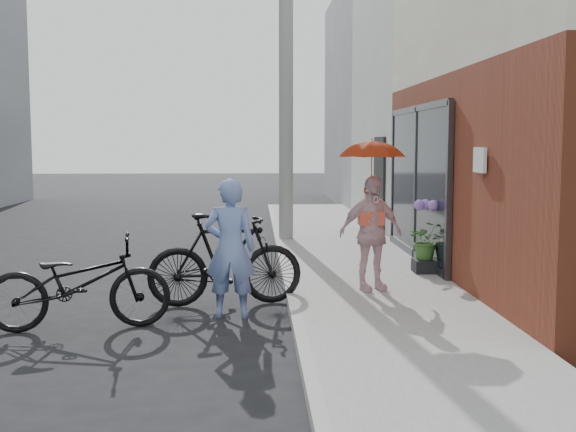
{
  "coord_description": "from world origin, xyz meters",
  "views": [
    {
      "loc": [
        0.49,
        -8.27,
        2.02
      ],
      "look_at": [
        0.9,
        0.8,
        1.1
      ],
      "focal_mm": 45.0,
      "sensor_mm": 36.0,
      "label": 1
    }
  ],
  "objects": [
    {
      "name": "bike_left",
      "position": [
        -1.42,
        -0.49,
        0.51
      ],
      "size": [
        2.04,
        0.99,
        1.03
      ],
      "primitive_type": "imported",
      "rotation": [
        0.0,
        0.0,
        1.74
      ],
      "color": "black",
      "rests_on": "ground"
    },
    {
      "name": "ground",
      "position": [
        0.0,
        0.0,
        0.0
      ],
      "size": [
        80.0,
        80.0,
        0.0
      ],
      "primitive_type": "plane",
      "color": "black",
      "rests_on": "ground"
    },
    {
      "name": "plaster_building",
      "position": [
        7.2,
        9.0,
        3.5
      ],
      "size": [
        8.0,
        6.0,
        7.0
      ],
      "primitive_type": "cube",
      "color": "silver",
      "rests_on": "ground"
    },
    {
      "name": "curb",
      "position": [
        0.94,
        2.0,
        0.06
      ],
      "size": [
        0.12,
        24.0,
        0.12
      ],
      "primitive_type": "cube",
      "color": "#9E9E99",
      "rests_on": "ground"
    },
    {
      "name": "officer",
      "position": [
        0.2,
        -0.01,
        0.81
      ],
      "size": [
        0.61,
        0.41,
        1.62
      ],
      "primitive_type": "imported",
      "rotation": [
        0.0,
        0.0,
        3.1
      ],
      "color": "#748FCF",
      "rests_on": "ground"
    },
    {
      "name": "east_building_far",
      "position": [
        7.2,
        16.0,
        3.5
      ],
      "size": [
        8.0,
        8.0,
        7.0
      ],
      "primitive_type": "cube",
      "color": "gray",
      "rests_on": "ground"
    },
    {
      "name": "utility_pole",
      "position": [
        1.1,
        6.0,
        3.5
      ],
      "size": [
        0.28,
        0.28,
        7.0
      ],
      "primitive_type": "cylinder",
      "color": "#9E9E99",
      "rests_on": "ground"
    },
    {
      "name": "sidewalk",
      "position": [
        2.1,
        2.0,
        0.06
      ],
      "size": [
        2.2,
        24.0,
        0.12
      ],
      "primitive_type": "cube",
      "color": "gray",
      "rests_on": "ground"
    },
    {
      "name": "parasol",
      "position": [
        1.98,
        0.88,
        1.97
      ],
      "size": [
        0.82,
        0.82,
        0.72
      ],
      "primitive_type": "imported",
      "color": "#B93A15",
      "rests_on": "kimono_woman"
    },
    {
      "name": "planter",
      "position": [
        3.0,
        2.13,
        0.22
      ],
      "size": [
        0.37,
        0.37,
        0.19
      ],
      "primitive_type": "cube",
      "rotation": [
        0.0,
        0.0,
        -0.0
      ],
      "color": "black",
      "rests_on": "sidewalk"
    },
    {
      "name": "bike_right",
      "position": [
        0.11,
        0.62,
        0.58
      ],
      "size": [
        1.98,
        0.81,
        1.16
      ],
      "primitive_type": "imported",
      "rotation": [
        0.0,
        0.0,
        1.71
      ],
      "color": "black",
      "rests_on": "ground"
    },
    {
      "name": "kimono_woman",
      "position": [
        1.98,
        0.88,
        0.87
      ],
      "size": [
        0.94,
        0.61,
        1.49
      ],
      "primitive_type": "imported",
      "rotation": [
        0.0,
        0.0,
        0.31
      ],
      "color": "beige",
      "rests_on": "sidewalk"
    },
    {
      "name": "potted_plant",
      "position": [
        3.0,
        2.13,
        0.6
      ],
      "size": [
        0.51,
        0.45,
        0.57
      ],
      "primitive_type": "imported",
      "color": "#3D6D2B",
      "rests_on": "planter"
    }
  ]
}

